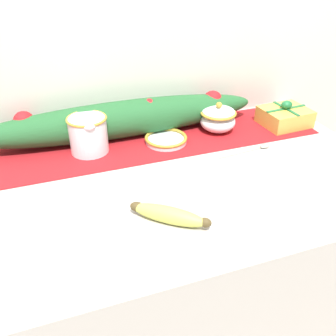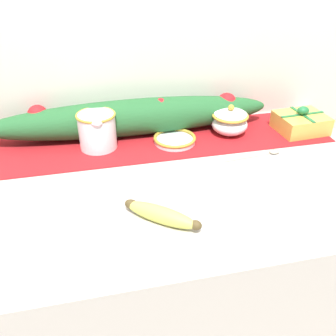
# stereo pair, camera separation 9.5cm
# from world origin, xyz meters

# --- Properties ---
(countertop) EXTENTS (1.34, 0.70, 0.93)m
(countertop) POSITION_xyz_m (0.00, 0.00, 0.46)
(countertop) COLOR #B7B2AD
(countertop) RESTS_ON ground_plane
(back_wall) EXTENTS (2.14, 0.04, 2.40)m
(back_wall) POSITION_xyz_m (0.00, 0.37, 1.20)
(back_wall) COLOR silver
(back_wall) RESTS_ON ground_plane
(table_runner) EXTENTS (1.23, 0.25, 0.00)m
(table_runner) POSITION_xyz_m (0.00, 0.21, 0.93)
(table_runner) COLOR #A8191E
(table_runner) RESTS_ON countertop
(cream_pitcher) EXTENTS (0.12, 0.14, 0.11)m
(cream_pitcher) POSITION_xyz_m (-0.11, 0.22, 0.99)
(cream_pitcher) COLOR white
(cream_pitcher) RESTS_ON countertop
(sugar_bowl) EXTENTS (0.12, 0.12, 0.10)m
(sugar_bowl) POSITION_xyz_m (0.31, 0.21, 0.97)
(sugar_bowl) COLOR white
(sugar_bowl) RESTS_ON countertop
(small_dish) EXTENTS (0.13, 0.13, 0.02)m
(small_dish) POSITION_xyz_m (0.12, 0.19, 0.94)
(small_dish) COLOR white
(small_dish) RESTS_ON countertop
(banana) EXTENTS (0.16, 0.14, 0.04)m
(banana) POSITION_xyz_m (0.00, -0.17, 0.95)
(banana) COLOR #CCD156
(banana) RESTS_ON countertop
(spoon) EXTENTS (0.18, 0.03, 0.01)m
(spoon) POSITION_xyz_m (0.38, 0.06, 0.93)
(spoon) COLOR #A89E89
(spoon) RESTS_ON countertop
(gift_box) EXTENTS (0.16, 0.14, 0.08)m
(gift_box) POSITION_xyz_m (0.54, 0.18, 0.96)
(gift_box) COLOR gold
(gift_box) RESTS_ON countertop
(poinsettia_garland) EXTENTS (0.91, 0.13, 0.12)m
(poinsettia_garland) POSITION_xyz_m (0.00, 0.28, 0.99)
(poinsettia_garland) COLOR #235B2D
(poinsettia_garland) RESTS_ON countertop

